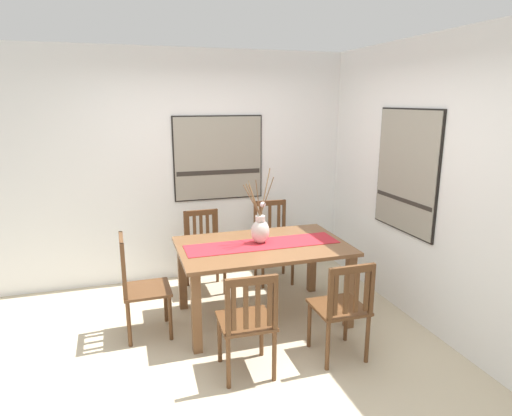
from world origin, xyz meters
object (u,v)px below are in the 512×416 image
at_px(dining_table, 262,255).
at_px(chair_1, 272,241).
at_px(chair_3, 140,286).
at_px(chair_4, 248,321).
at_px(painting_on_back_wall, 218,158).
at_px(centerpiece_vase, 260,229).
at_px(painting_on_side_wall, 407,172).
at_px(chair_0, 342,307).
at_px(chair_2, 204,249).

height_order(dining_table, chair_1, chair_1).
relative_size(chair_1, chair_3, 0.99).
xyz_separation_m(chair_4, painting_on_back_wall, (0.27, 2.16, 0.98)).
relative_size(chair_3, chair_4, 1.08).
distance_m(centerpiece_vase, painting_on_side_wall, 1.55).
height_order(chair_0, chair_1, chair_1).
distance_m(dining_table, chair_2, 0.98).
height_order(painting_on_back_wall, painting_on_side_wall, painting_on_side_wall).
relative_size(centerpiece_vase, painting_on_side_wall, 0.59).
bearing_deg(chair_4, chair_0, -0.09).
bearing_deg(chair_0, chair_3, 150.47).
height_order(chair_0, chair_4, chair_4).
bearing_deg(chair_0, chair_4, 179.91).
bearing_deg(dining_table, centerpiece_vase, 100.97).
bearing_deg(chair_2, chair_3, -130.98).
xyz_separation_m(centerpiece_vase, painting_on_back_wall, (-0.13, 1.24, 0.54)).
height_order(dining_table, centerpiece_vase, centerpiece_vase).
xyz_separation_m(chair_1, chair_2, (-0.84, -0.02, -0.00)).
bearing_deg(painting_on_side_wall, centerpiece_vase, 170.18).
relative_size(chair_2, chair_3, 0.94).
bearing_deg(chair_4, chair_3, 130.59).
distance_m(chair_0, chair_4, 0.81).
bearing_deg(chair_3, chair_0, -29.53).
bearing_deg(painting_on_back_wall, chair_1, -35.29).
relative_size(dining_table, chair_4, 1.83).
relative_size(chair_1, painting_on_side_wall, 0.78).
distance_m(chair_0, chair_2, 1.94).
bearing_deg(painting_on_back_wall, chair_0, -75.89).
distance_m(centerpiece_vase, chair_0, 1.11).
relative_size(chair_0, chair_4, 0.99).
height_order(chair_1, painting_on_side_wall, painting_on_side_wall).
distance_m(dining_table, centerpiece_vase, 0.26).
bearing_deg(centerpiece_vase, dining_table, -79.03).
bearing_deg(chair_4, dining_table, 65.24).
xyz_separation_m(chair_3, painting_on_back_wall, (1.03, 1.27, 0.97)).
bearing_deg(chair_1, painting_on_side_wall, -47.45).
relative_size(centerpiece_vase, chair_1, 0.75).
bearing_deg(chair_2, chair_0, -64.80).
relative_size(painting_on_back_wall, painting_on_side_wall, 0.89).
bearing_deg(painting_on_back_wall, painting_on_side_wall, -43.63).
bearing_deg(painting_on_back_wall, chair_4, -97.03).
bearing_deg(chair_0, chair_1, 89.61).
height_order(chair_3, painting_on_back_wall, painting_on_back_wall).
bearing_deg(chair_3, painting_on_side_wall, -4.73).
bearing_deg(chair_1, chair_3, -150.98).
bearing_deg(dining_table, chair_2, 115.66).
height_order(dining_table, chair_3, chair_3).
distance_m(chair_4, painting_on_back_wall, 2.39).
relative_size(chair_3, painting_on_side_wall, 0.79).
relative_size(chair_4, painting_on_side_wall, 0.73).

